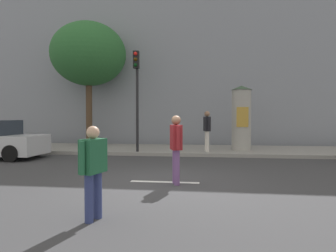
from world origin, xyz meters
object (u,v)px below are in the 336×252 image
pedestrian_tallest (207,128)px  pedestrian_in_red_top (176,144)px  pedestrian_with_bag (93,165)px  poster_column (241,117)px  traffic_light (137,85)px  street_tree (89,54)px

pedestrian_tallest → pedestrian_in_red_top: bearing=-97.4°
pedestrian_with_bag → poster_column: bearing=70.4°
pedestrian_in_red_top → pedestrian_tallest: size_ratio=0.97×
traffic_light → pedestrian_tallest: bearing=9.5°
street_tree → traffic_light: bearing=-40.0°
street_tree → pedestrian_in_red_top: size_ratio=3.83×
traffic_light → pedestrian_in_red_top: size_ratio=2.54×
pedestrian_with_bag → pedestrian_tallest: 8.97m
poster_column → pedestrian_with_bag: 10.25m
poster_column → pedestrian_in_red_top: bearing=-109.0°
traffic_light → poster_column: bearing=16.4°
pedestrian_in_red_top → street_tree: bearing=124.3°
pedestrian_in_red_top → poster_column: bearing=71.0°
traffic_light → pedestrian_tallest: size_ratio=2.45×
pedestrian_with_bag → pedestrian_in_red_top: bearing=69.2°
traffic_light → pedestrian_with_bag: bearing=-81.6°
traffic_light → pedestrian_tallest: traffic_light is taller
traffic_light → street_tree: (-3.31, 2.77, 1.96)m
poster_column → pedestrian_tallest: size_ratio=1.66×
street_tree → pedestrian_with_bag: bearing=-67.7°
pedestrian_tallest → street_tree: bearing=160.5°
traffic_light → street_tree: size_ratio=0.66×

